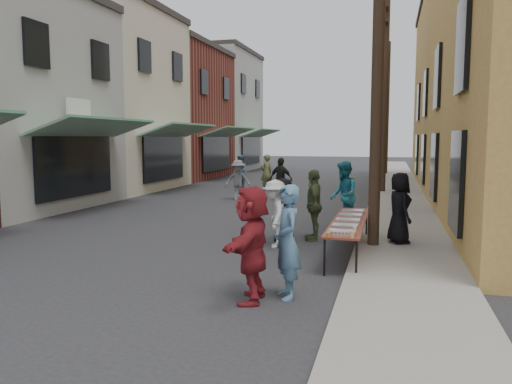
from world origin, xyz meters
The scene contains 27 objects.
ground centered at (0.00, 0.00, 0.00)m, with size 120.00×120.00×0.00m, color #28282B.
sidewalk centered at (5.00, 15.00, 0.05)m, with size 2.20×60.00×0.10m, color gray.
storefront_row centered at (-10.00, 14.96, 4.12)m, with size 8.00×37.00×9.00m.
utility_pole_near centered at (4.30, 3.00, 4.50)m, with size 0.26×0.26×9.00m, color #2D2116.
utility_pole_mid centered at (4.30, 15.00, 4.50)m, with size 0.26×0.26×9.00m, color #2D2116.
utility_pole_far centered at (4.30, 27.00, 4.50)m, with size 0.26×0.26×9.00m, color #2D2116.
serving_table centered at (3.80, 2.30, 0.71)m, with size 0.70×4.00×0.75m.
catering_tray_sausage centered at (3.80, 0.65, 0.79)m, with size 0.50×0.33×0.08m, color maroon.
catering_tray_foil_b centered at (3.80, 1.30, 0.79)m, with size 0.50×0.33×0.08m, color #B2B2B7.
catering_tray_buns centered at (3.80, 2.00, 0.79)m, with size 0.50×0.33×0.08m, color tan.
catering_tray_foil_d centered at (3.80, 2.70, 0.79)m, with size 0.50×0.33×0.08m, color #B2B2B7.
catering_tray_buns_end centered at (3.80, 3.40, 0.79)m, with size 0.50×0.33×0.08m, color tan.
condiment_jar_a centered at (3.58, 0.35, 0.79)m, with size 0.07×0.07×0.08m, color #A57F26.
condiment_jar_b centered at (3.58, 0.45, 0.79)m, with size 0.07×0.07×0.08m, color #A57F26.
condiment_jar_c centered at (3.58, 0.55, 0.79)m, with size 0.07×0.07×0.08m, color #A57F26.
cup_stack centered at (4.00, 0.40, 0.81)m, with size 0.08×0.08×0.12m, color tan.
guest_front_a centered at (2.14, 3.31, 0.78)m, with size 0.76×0.50×1.56m, color black.
guest_front_b centered at (3.09, -1.00, 0.91)m, with size 0.66×0.44×1.82m, color teal.
guest_front_c centered at (3.40, 5.29, 0.95)m, with size 0.92×0.72×1.90m, color teal.
guest_front_d centered at (2.08, 2.59, 0.79)m, with size 1.02×0.59×1.58m, color silver.
guest_front_e centered at (2.82, 3.62, 0.89)m, with size 1.04×0.43×1.77m, color #485632.
guest_queue_back centered at (2.60, -1.30, 0.91)m, with size 1.69×0.54×1.82m, color maroon.
server centered at (4.86, 3.35, 0.92)m, with size 0.81×0.52×1.65m, color black.
passerby_left centered at (-1.40, 10.87, 0.82)m, with size 1.06×0.61×1.64m, color slate.
passerby_mid centered at (0.40, 10.94, 0.88)m, with size 1.03×0.43×1.76m, color black.
passerby_right centered at (-1.09, 14.46, 0.88)m, with size 0.64×0.42×1.76m, color #5C643A.
passerby_far centered at (-2.82, 15.86, 0.84)m, with size 0.81×0.63×1.67m, color #466187.
Camera 1 is at (4.64, -8.61, 2.55)m, focal length 35.00 mm.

